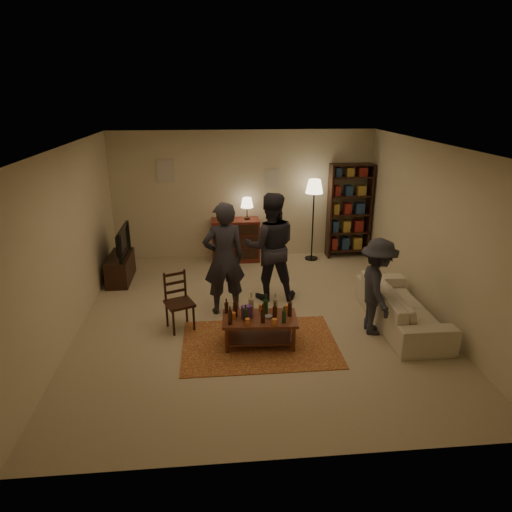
{
  "coord_description": "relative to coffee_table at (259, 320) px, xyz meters",
  "views": [
    {
      "loc": [
        -0.64,
        -6.51,
        3.41
      ],
      "look_at": [
        -0.01,
        0.1,
        1.02
      ],
      "focal_mm": 32.0,
      "sensor_mm": 36.0,
      "label": 1
    }
  ],
  "objects": [
    {
      "name": "coffee_table",
      "position": [
        0.0,
        0.0,
        0.0
      ],
      "size": [
        1.07,
        0.63,
        0.77
      ],
      "rotation": [
        0.0,
        0.0,
        -0.06
      ],
      "color": "#5F2C1B",
      "rests_on": "ground"
    },
    {
      "name": "tv_stand",
      "position": [
        -2.39,
        2.6,
        -0.0
      ],
      "size": [
        0.4,
        1.0,
        1.06
      ],
      "color": "black",
      "rests_on": "ground"
    },
    {
      "name": "floor_lamp",
      "position": [
        1.49,
        3.43,
        1.08
      ],
      "size": [
        0.36,
        0.36,
        1.73
      ],
      "color": "black",
      "rests_on": "ground"
    },
    {
      "name": "rug",
      "position": [
        0.01,
        -0.0,
        -0.38
      ],
      "size": [
        2.2,
        1.5,
        0.01
      ],
      "primitive_type": "cube",
      "color": "maroon",
      "rests_on": "ground"
    },
    {
      "name": "dresser",
      "position": [
        -0.14,
        3.51,
        0.09
      ],
      "size": [
        1.0,
        0.5,
        1.36
      ],
      "color": "maroon",
      "rests_on": "ground"
    },
    {
      "name": "dining_chair",
      "position": [
        -1.17,
        0.62,
        0.08
      ],
      "size": [
        0.51,
        0.51,
        0.9
      ],
      "rotation": [
        0.0,
        0.0,
        0.4
      ],
      "color": "black",
      "rests_on": "ground"
    },
    {
      "name": "person_left",
      "position": [
        -0.45,
        1.09,
        0.53
      ],
      "size": [
        0.74,
        0.56,
        1.84
      ],
      "primitive_type": "imported",
      "rotation": [
        0.0,
        0.0,
        3.33
      ],
      "color": "#25252C",
      "rests_on": "ground"
    },
    {
      "name": "person_by_sofa",
      "position": [
        1.75,
        0.21,
        0.34
      ],
      "size": [
        0.63,
        0.99,
        1.46
      ],
      "primitive_type": "imported",
      "rotation": [
        0.0,
        0.0,
        1.48
      ],
      "color": "#2A2A32",
      "rests_on": "ground"
    },
    {
      "name": "person_right",
      "position": [
        0.35,
        1.57,
        0.55
      ],
      "size": [
        0.94,
        0.75,
        1.87
      ],
      "primitive_type": "imported",
      "rotation": [
        0.0,
        0.0,
        3.09
      ],
      "color": "#232229",
      "rests_on": "ground"
    },
    {
      "name": "room_shell",
      "position": [
        -0.6,
        3.78,
        1.43
      ],
      "size": [
        6.0,
        6.0,
        6.0
      ],
      "color": "beige",
      "rests_on": "ground"
    },
    {
      "name": "sofa",
      "position": [
        2.25,
        0.4,
        -0.08
      ],
      "size": [
        0.81,
        2.08,
        0.61
      ],
      "primitive_type": "imported",
      "rotation": [
        0.0,
        0.0,
        1.57
      ],
      "color": "beige",
      "rests_on": "ground"
    },
    {
      "name": "bookshelf",
      "position": [
        2.3,
        3.58,
        0.65
      ],
      "size": [
        0.9,
        0.34,
        2.02
      ],
      "color": "black",
      "rests_on": "ground"
    },
    {
      "name": "floor",
      "position": [
        0.05,
        0.8,
        -0.39
      ],
      "size": [
        6.0,
        6.0,
        0.0
      ],
      "primitive_type": "plane",
      "color": "#C6B793",
      "rests_on": "ground"
    }
  ]
}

